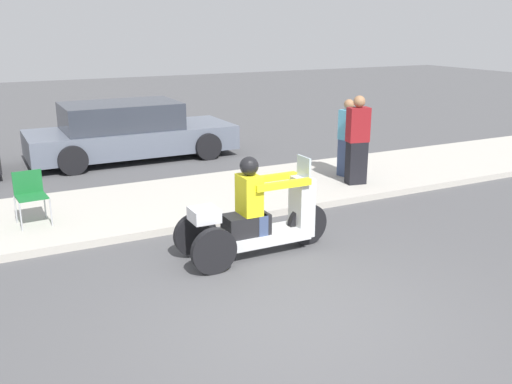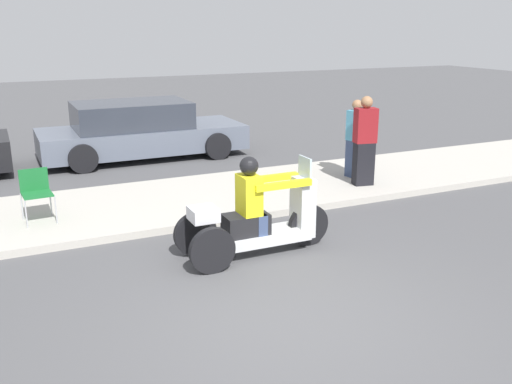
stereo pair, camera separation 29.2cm
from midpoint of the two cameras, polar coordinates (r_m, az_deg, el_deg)
The scene contains 7 objects.
ground_plane at distance 6.44m, azimuth 3.13°, elevation -12.74°, with size 60.00×60.00×0.00m, color #4C4C4F.
sidewalk_strip at distance 10.34m, azimuth -9.74°, elevation -1.10°, with size 28.00×2.80×0.12m.
motorcycle_trike at distance 7.96m, azimuth -1.05°, elevation -2.82°, with size 2.25×0.77×1.43m.
spectator_end_of_line at distance 11.80m, azimuth 8.44°, elevation 5.26°, with size 0.42×0.31×1.57m.
spectator_by_tree at distance 11.17m, azimuth 9.36°, elevation 4.96°, with size 0.45×0.32×1.72m.
folding_chair_set_back at distance 9.60m, azimuth -22.48°, elevation 0.00°, with size 0.50×0.50×0.82m.
parked_car_lot_center at distance 14.06m, azimuth -13.22°, elevation 5.87°, with size 4.83×2.11×1.36m.
Camera 1 is at (-2.99, -4.78, 3.15)m, focal length 40.00 mm.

